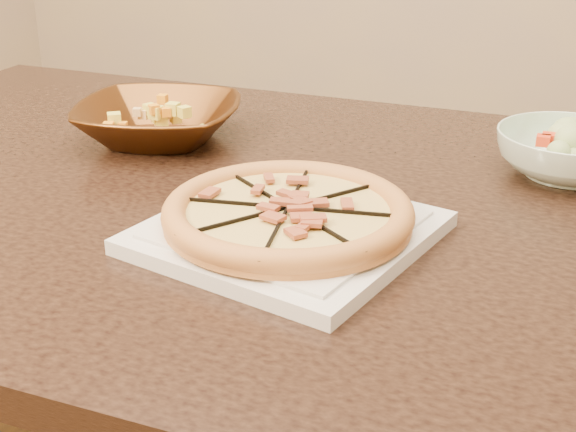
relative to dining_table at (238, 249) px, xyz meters
name	(u,v)px	position (x,y,z in m)	size (l,w,h in m)	color
dining_table	(238,249)	(0.00, 0.00, 0.00)	(1.50, 0.97, 0.75)	#352217
plate	(288,231)	(0.12, -0.13, 0.10)	(0.35, 0.35, 0.02)	silver
pizza	(288,213)	(0.12, -0.13, 0.13)	(0.29, 0.29, 0.03)	#E58B41
bronze_bowl	(159,122)	(-0.20, 0.14, 0.12)	(0.25, 0.25, 0.06)	#563114
mixed_dish	(156,93)	(-0.20, 0.14, 0.17)	(0.11, 0.11, 0.03)	#DDB170
salad_bowl	(569,154)	(0.41, 0.21, 0.12)	(0.20, 0.20, 0.06)	silver
salad	(574,119)	(0.41, 0.21, 0.17)	(0.08, 0.11, 0.04)	#BCD580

